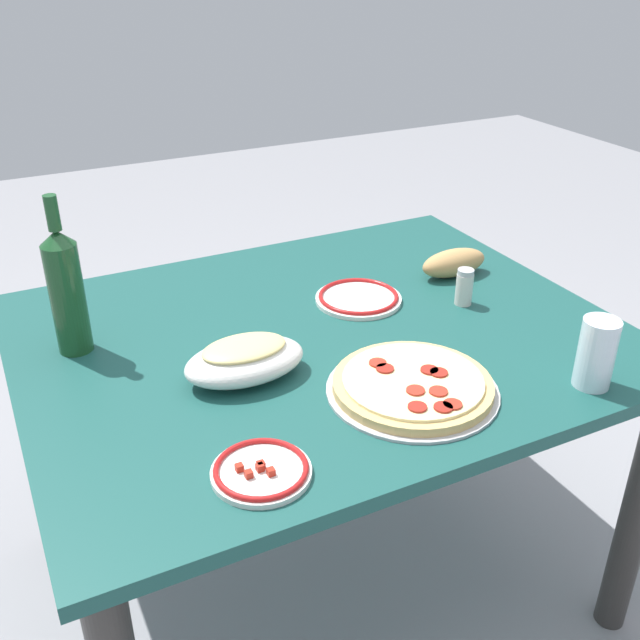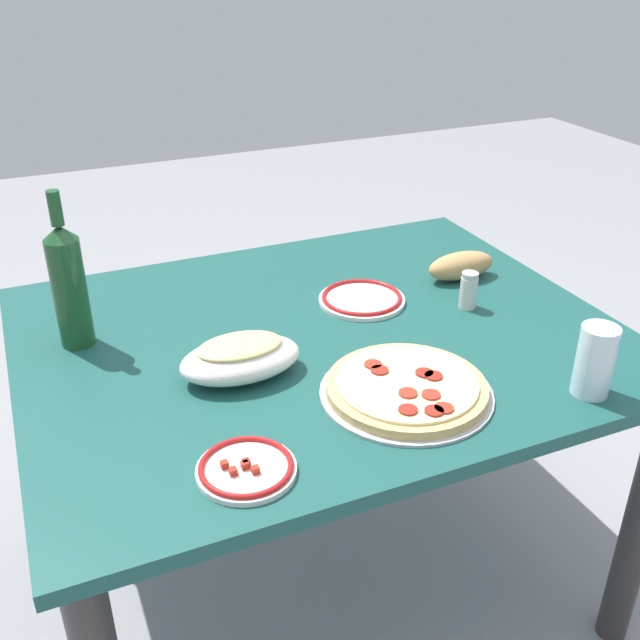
{
  "view_description": "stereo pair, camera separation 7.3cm",
  "coord_description": "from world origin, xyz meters",
  "px_view_note": "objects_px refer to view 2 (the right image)",
  "views": [
    {
      "loc": [
        -0.62,
        -1.25,
        1.5
      ],
      "look_at": [
        0.0,
        0.0,
        0.76
      ],
      "focal_mm": 41.28,
      "sensor_mm": 36.0,
      "label": 1
    },
    {
      "loc": [
        -0.56,
        -1.28,
        1.5
      ],
      "look_at": [
        0.0,
        0.0,
        0.76
      ],
      "focal_mm": 41.28,
      "sensor_mm": 36.0,
      "label": 2
    }
  ],
  "objects_px": {
    "side_plate_near": "(362,299)",
    "bread_loaf": "(461,266)",
    "dining_table": "(320,375)",
    "side_plate_far": "(246,468)",
    "wine_bottle": "(69,284)",
    "spice_shaker": "(469,290)",
    "pepperoni_pizza": "(407,388)",
    "baked_pasta_dish": "(240,357)",
    "water_glass": "(595,361)"
  },
  "relations": [
    {
      "from": "dining_table",
      "to": "baked_pasta_dish",
      "type": "relative_size",
      "value": 5.27
    },
    {
      "from": "dining_table",
      "to": "baked_pasta_dish",
      "type": "xyz_separation_m",
      "value": [
        -0.21,
        -0.1,
        0.15
      ]
    },
    {
      "from": "dining_table",
      "to": "baked_pasta_dish",
      "type": "bearing_deg",
      "value": -155.61
    },
    {
      "from": "side_plate_far",
      "to": "water_glass",
      "type": "bearing_deg",
      "value": -3.16
    },
    {
      "from": "side_plate_near",
      "to": "side_plate_far",
      "type": "height_order",
      "value": "side_plate_far"
    },
    {
      "from": "water_glass",
      "to": "side_plate_far",
      "type": "relative_size",
      "value": 0.85
    },
    {
      "from": "side_plate_near",
      "to": "side_plate_far",
      "type": "distance_m",
      "value": 0.65
    },
    {
      "from": "side_plate_far",
      "to": "spice_shaker",
      "type": "distance_m",
      "value": 0.75
    },
    {
      "from": "side_plate_near",
      "to": "bread_loaf",
      "type": "bearing_deg",
      "value": 4.22
    },
    {
      "from": "spice_shaker",
      "to": "water_glass",
      "type": "bearing_deg",
      "value": -88.07
    },
    {
      "from": "baked_pasta_dish",
      "to": "wine_bottle",
      "type": "relative_size",
      "value": 0.72
    },
    {
      "from": "wine_bottle",
      "to": "side_plate_near",
      "type": "height_order",
      "value": "wine_bottle"
    },
    {
      "from": "baked_pasta_dish",
      "to": "bread_loaf",
      "type": "height_order",
      "value": "baked_pasta_dish"
    },
    {
      "from": "baked_pasta_dish",
      "to": "pepperoni_pizza",
      "type": "bearing_deg",
      "value": -35.94
    },
    {
      "from": "side_plate_near",
      "to": "spice_shaker",
      "type": "height_order",
      "value": "spice_shaker"
    },
    {
      "from": "side_plate_far",
      "to": "bread_loaf",
      "type": "distance_m",
      "value": 0.88
    },
    {
      "from": "water_glass",
      "to": "dining_table",
      "type": "bearing_deg",
      "value": 131.81
    },
    {
      "from": "side_plate_far",
      "to": "pepperoni_pizza",
      "type": "bearing_deg",
      "value": 15.16
    },
    {
      "from": "side_plate_near",
      "to": "side_plate_far",
      "type": "bearing_deg",
      "value": -133.01
    },
    {
      "from": "side_plate_near",
      "to": "baked_pasta_dish",
      "type": "bearing_deg",
      "value": -152.1
    },
    {
      "from": "pepperoni_pizza",
      "to": "bread_loaf",
      "type": "distance_m",
      "value": 0.55
    },
    {
      "from": "bread_loaf",
      "to": "baked_pasta_dish",
      "type": "bearing_deg",
      "value": -161.85
    },
    {
      "from": "baked_pasta_dish",
      "to": "bread_loaf",
      "type": "bearing_deg",
      "value": 18.15
    },
    {
      "from": "pepperoni_pizza",
      "to": "spice_shaker",
      "type": "relative_size",
      "value": 3.77
    },
    {
      "from": "baked_pasta_dish",
      "to": "side_plate_far",
      "type": "bearing_deg",
      "value": -106.54
    },
    {
      "from": "side_plate_far",
      "to": "bread_loaf",
      "type": "xyz_separation_m",
      "value": [
        0.73,
        0.5,
        0.03
      ]
    },
    {
      "from": "side_plate_near",
      "to": "bread_loaf",
      "type": "distance_m",
      "value": 0.29
    },
    {
      "from": "dining_table",
      "to": "pepperoni_pizza",
      "type": "bearing_deg",
      "value": -79.52
    },
    {
      "from": "dining_table",
      "to": "side_plate_far",
      "type": "height_order",
      "value": "side_plate_far"
    },
    {
      "from": "dining_table",
      "to": "side_plate_near",
      "type": "relative_size",
      "value": 6.24
    },
    {
      "from": "pepperoni_pizza",
      "to": "wine_bottle",
      "type": "bearing_deg",
      "value": 140.36
    },
    {
      "from": "baked_pasta_dish",
      "to": "wine_bottle",
      "type": "distance_m",
      "value": 0.39
    },
    {
      "from": "water_glass",
      "to": "bread_loaf",
      "type": "distance_m",
      "value": 0.54
    },
    {
      "from": "wine_bottle",
      "to": "side_plate_far",
      "type": "bearing_deg",
      "value": -70.49
    },
    {
      "from": "wine_bottle",
      "to": "spice_shaker",
      "type": "xyz_separation_m",
      "value": [
        0.85,
        -0.19,
        -0.1
      ]
    },
    {
      "from": "baked_pasta_dish",
      "to": "bread_loaf",
      "type": "relative_size",
      "value": 1.33
    },
    {
      "from": "bread_loaf",
      "to": "spice_shaker",
      "type": "relative_size",
      "value": 2.08
    },
    {
      "from": "water_glass",
      "to": "bread_loaf",
      "type": "relative_size",
      "value": 0.77
    },
    {
      "from": "pepperoni_pizza",
      "to": "water_glass",
      "type": "xyz_separation_m",
      "value": [
        0.32,
        -0.13,
        0.06
      ]
    },
    {
      "from": "side_plate_near",
      "to": "spice_shaker",
      "type": "distance_m",
      "value": 0.25
    },
    {
      "from": "dining_table",
      "to": "side_plate_far",
      "type": "relative_size",
      "value": 7.71
    },
    {
      "from": "wine_bottle",
      "to": "side_plate_far",
      "type": "height_order",
      "value": "wine_bottle"
    },
    {
      "from": "baked_pasta_dish",
      "to": "spice_shaker",
      "type": "xyz_separation_m",
      "value": [
        0.57,
        0.07,
        0.0
      ]
    },
    {
      "from": "baked_pasta_dish",
      "to": "wine_bottle",
      "type": "height_order",
      "value": "wine_bottle"
    },
    {
      "from": "pepperoni_pizza",
      "to": "bread_loaf",
      "type": "height_order",
      "value": "bread_loaf"
    },
    {
      "from": "pepperoni_pizza",
      "to": "baked_pasta_dish",
      "type": "distance_m",
      "value": 0.33
    },
    {
      "from": "pepperoni_pizza",
      "to": "spice_shaker",
      "type": "distance_m",
      "value": 0.4
    },
    {
      "from": "side_plate_far",
      "to": "dining_table",
      "type": "bearing_deg",
      "value": 52.21
    },
    {
      "from": "bread_loaf",
      "to": "dining_table",
      "type": "bearing_deg",
      "value": -165.06
    },
    {
      "from": "side_plate_near",
      "to": "water_glass",
      "type": "bearing_deg",
      "value": -66.23
    }
  ]
}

